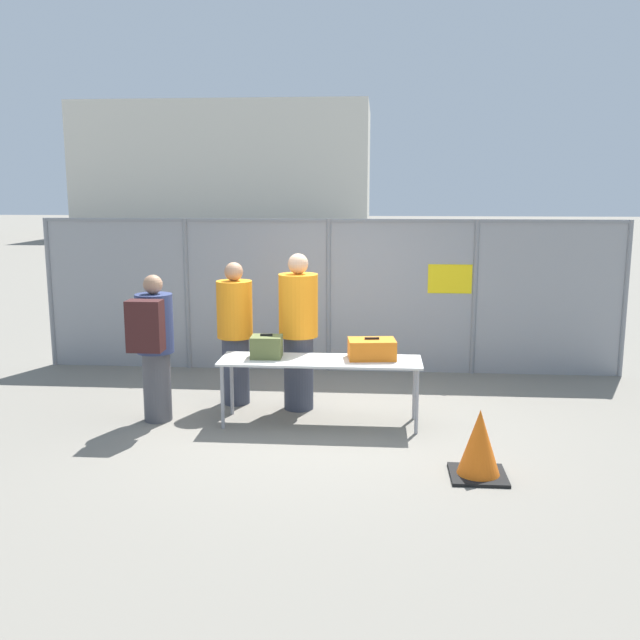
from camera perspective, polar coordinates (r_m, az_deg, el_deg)
ground_plane at (r=8.00m, az=-0.48°, el=-8.13°), size 120.00×120.00×0.00m
fence_section at (r=9.97m, az=0.75°, el=2.23°), size 8.14×0.07×2.14m
inspection_table at (r=7.75m, az=0.03°, el=-3.57°), size 2.19×0.62×0.73m
suitcase_olive at (r=7.83m, az=-4.30°, el=-2.15°), size 0.34×0.29×0.27m
suitcase_orange at (r=7.78m, az=4.16°, el=-2.33°), size 0.54×0.40×0.24m
traveler_hooded at (r=7.97m, az=-13.17°, el=-1.77°), size 0.41×0.63×1.64m
security_worker_near at (r=8.23m, az=-1.74°, el=-0.79°), size 0.45×0.45×1.83m
security_worker_far at (r=8.52m, az=-6.81°, el=-0.91°), size 0.42×0.42×1.71m
utility_trailer at (r=12.43m, az=4.42°, el=0.49°), size 4.50×1.97×0.69m
distant_hangar at (r=39.76m, az=-7.14°, el=11.65°), size 14.94×8.04×6.82m
traffic_cone at (r=6.61m, az=12.62°, el=-9.77°), size 0.50×0.50×0.63m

